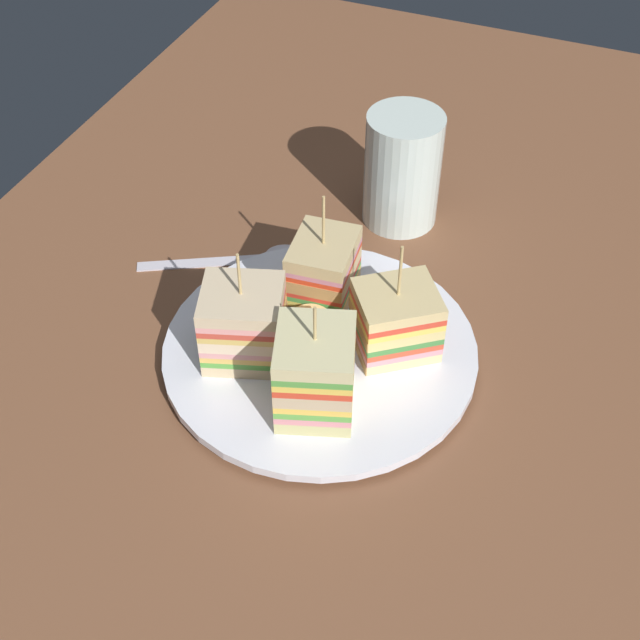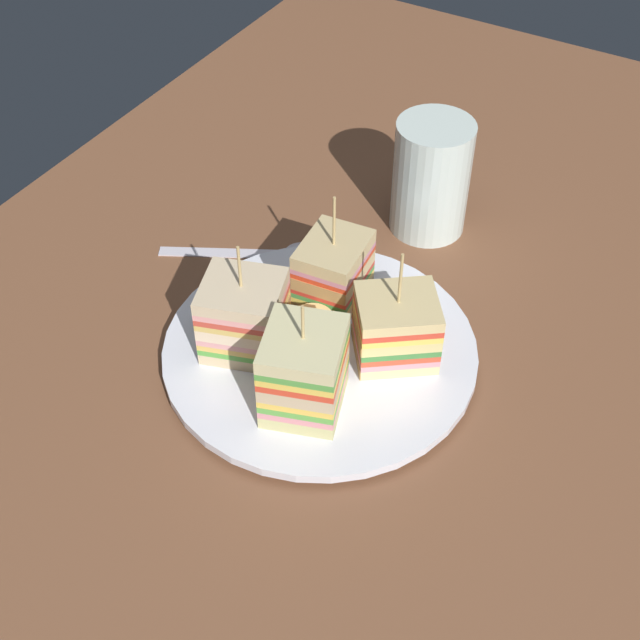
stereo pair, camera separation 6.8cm
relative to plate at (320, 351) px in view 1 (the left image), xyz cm
name	(u,v)px [view 1 (the left image)]	position (x,y,z in cm)	size (l,w,h in cm)	color
ground_plane	(320,366)	(0.00, 0.00, -1.74)	(123.43, 74.55, 1.80)	brown
plate	(320,351)	(0.00, 0.00, 0.00)	(25.28, 25.28, 1.39)	white
sandwich_wedge_0	(244,324)	(-2.79, 5.21, 3.74)	(7.31, 7.66, 10.22)	beige
sandwich_wedge_1	(315,372)	(-5.59, -1.91, 4.05)	(7.65, 7.27, 10.07)	#D0C581
sandwich_wedge_2	(396,320)	(2.38, -5.41, 3.35)	(7.99, 8.17, 10.27)	beige
sandwich_wedge_3	(323,271)	(5.56, 1.99, 3.47)	(6.64, 5.47, 10.44)	#E1BC82
chip_pile	(310,334)	(0.08, 0.91, 1.62)	(7.25, 6.84, 2.19)	#E7BE64
spoon	(259,256)	(9.25, 9.76, -0.46)	(8.59, 14.09, 1.00)	silver
drinking_glass	(405,178)	(20.07, -0.35, 3.83)	(7.08, 7.08, 10.99)	silver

